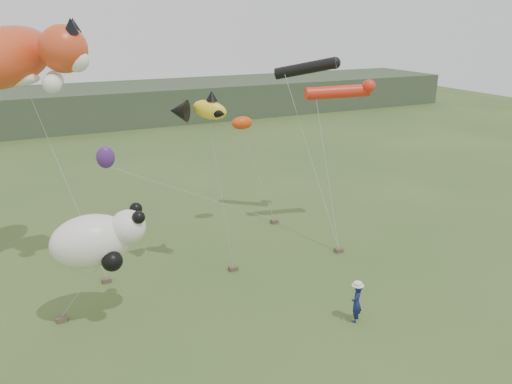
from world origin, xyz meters
The scene contains 9 objects.
ground centered at (0.00, 0.00, 0.00)m, with size 120.00×120.00×0.00m, color #385123.
headland centered at (-3.11, 44.69, 1.92)m, with size 90.00×13.00×4.00m.
festival_attendant centered at (1.85, -1.35, 0.82)m, with size 0.60×0.39×1.63m, color #141D4E.
sandbag_anchors centered at (-1.60, 5.50, 0.10)m, with size 13.95×5.73×0.20m.
cat_kite centered at (-8.84, 8.24, 9.95)m, with size 7.00×5.74×3.21m.
fish_kite centered at (-2.26, 5.00, 7.77)m, with size 2.69×1.75×1.33m.
tube_kites centered at (6.05, 7.85, 8.33)m, with size 4.35×4.13×2.13m.
panda_kite centered at (-7.14, 2.90, 3.55)m, with size 3.54×2.29×2.20m.
misc_kites centered at (-2.25, 9.59, 5.44)m, with size 8.17×1.57×2.23m.
Camera 1 is at (-9.03, -15.16, 11.38)m, focal length 35.00 mm.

